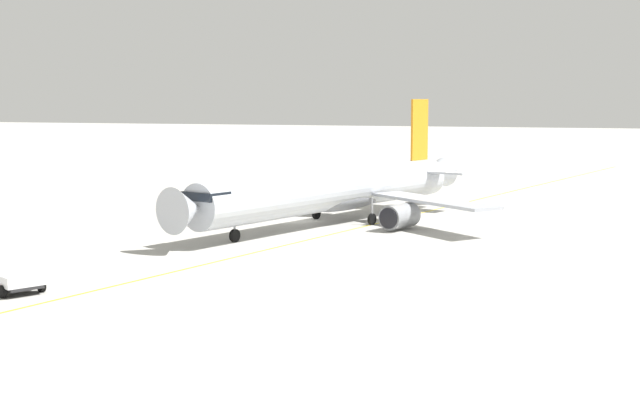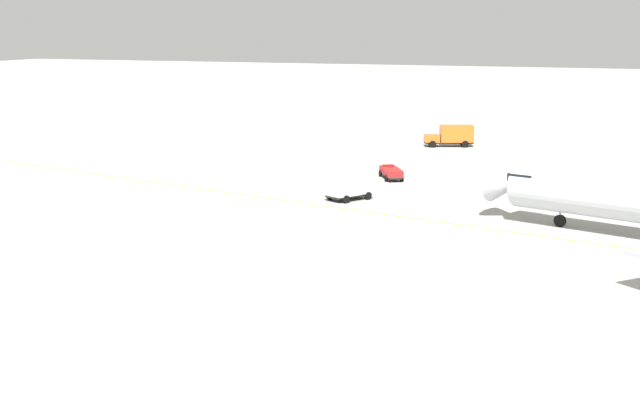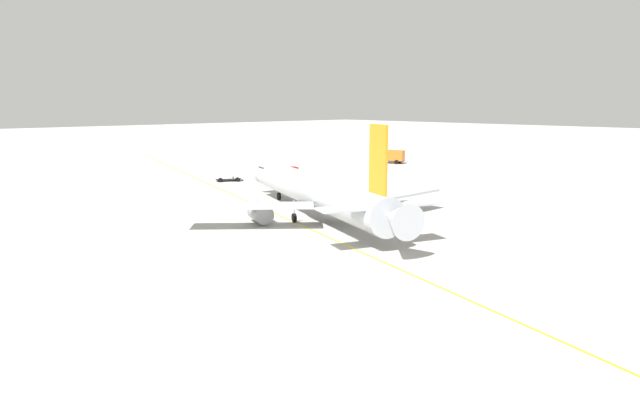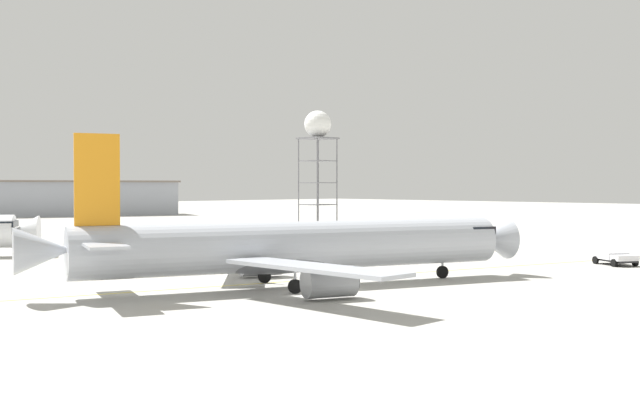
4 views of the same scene
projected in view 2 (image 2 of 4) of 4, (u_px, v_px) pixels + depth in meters
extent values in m
cone|color=#B2B7C1|center=(506.00, 183.00, 87.53)|extent=(4.07, 4.54, 3.76)
cube|color=black|center=(528.00, 176.00, 85.96)|extent=(3.38, 3.97, 0.70)
cylinder|color=#9EA0A5|center=(560.00, 209.00, 84.33)|extent=(0.20, 0.20, 2.09)
cylinder|color=black|center=(560.00, 221.00, 84.52)|extent=(1.14, 0.65, 1.10)
cube|color=#232326|center=(391.00, 175.00, 110.14)|extent=(3.92, 5.47, 0.20)
cube|color=red|center=(388.00, 169.00, 111.89)|extent=(2.38, 2.29, 0.65)
cube|color=black|center=(387.00, 167.00, 112.56)|extent=(1.40, 0.80, 0.36)
cube|color=red|center=(393.00, 172.00, 109.17)|extent=(3.30, 4.00, 0.70)
cube|color=red|center=(388.00, 165.00, 111.81)|extent=(1.42, 1.14, 0.16)
cylinder|color=black|center=(380.00, 173.00, 111.88)|extent=(0.61, 0.80, 0.76)
cylinder|color=black|center=(396.00, 173.00, 112.10)|extent=(0.61, 0.80, 0.76)
cylinder|color=black|center=(386.00, 178.00, 108.37)|extent=(0.61, 0.80, 0.76)
cylinder|color=black|center=(402.00, 178.00, 108.59)|extent=(0.61, 0.80, 0.76)
cube|color=#232326|center=(448.00, 142.00, 138.60)|extent=(7.31, 4.49, 0.20)
cube|color=orange|center=(432.00, 138.00, 138.46)|extent=(2.85, 2.98, 1.00)
cube|color=black|center=(425.00, 137.00, 138.42)|extent=(0.81, 1.87, 0.56)
cube|color=orange|center=(457.00, 134.00, 138.38)|extent=(5.29, 3.95, 2.40)
cylinder|color=black|center=(433.00, 144.00, 137.44)|extent=(1.03, 0.63, 1.00)
cylinder|color=black|center=(431.00, 142.00, 139.75)|extent=(1.03, 0.63, 1.00)
cylinder|color=black|center=(465.00, 144.00, 137.49)|extent=(1.03, 0.63, 1.00)
cylinder|color=black|center=(463.00, 142.00, 139.81)|extent=(1.03, 0.63, 1.00)
cube|color=#232326|center=(349.00, 195.00, 97.31)|extent=(4.03, 4.99, 0.20)
cube|color=white|center=(360.00, 190.00, 98.25)|extent=(2.84, 2.39, 0.55)
cube|color=black|center=(364.00, 188.00, 98.60)|extent=(1.88, 1.08, 0.31)
cube|color=white|center=(343.00, 192.00, 96.74)|extent=(3.62, 3.80, 0.70)
cylinder|color=black|center=(352.00, 193.00, 99.28)|extent=(0.63, 0.84, 0.80)
cylinder|color=black|center=(368.00, 196.00, 97.40)|extent=(0.63, 0.84, 0.80)
cylinder|color=black|center=(330.00, 196.00, 97.35)|extent=(0.63, 0.84, 0.80)
cylinder|color=black|center=(346.00, 199.00, 95.48)|extent=(0.63, 0.84, 0.80)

